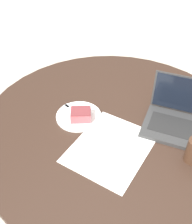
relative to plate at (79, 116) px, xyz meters
name	(u,v)px	position (x,y,z in m)	size (l,w,h in m)	color
ground_plane	(109,203)	(0.11, -0.13, -0.76)	(12.00, 12.00, 0.00)	#B7AD9E
dining_table	(112,139)	(0.11, -0.13, -0.14)	(1.28, 1.28, 0.75)	black
paper_document	(111,147)	(-0.03, -0.25, 0.00)	(0.44, 0.39, 0.00)	white
plate	(79,116)	(0.00, 0.00, 0.00)	(0.22, 0.22, 0.01)	white
cake_slice	(81,115)	(-0.01, -0.03, 0.03)	(0.12, 0.12, 0.05)	#B74C51
fork	(74,111)	(0.00, 0.04, 0.01)	(0.03, 0.17, 0.00)	silver
laptop	(178,120)	(0.30, -0.36, 0.03)	(0.34, 0.37, 0.21)	#2D2D2D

